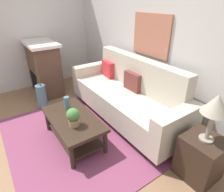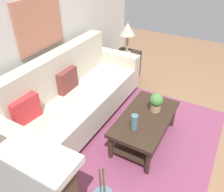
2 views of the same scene
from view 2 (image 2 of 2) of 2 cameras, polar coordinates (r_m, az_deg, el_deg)
The scene contains 15 objects.
ground_plane at distance 3.24m, azimuth 15.40°, elevation -13.64°, with size 8.94×8.94×0.00m, color #8C6647.
wall_back at distance 3.39m, azimuth -17.40°, elevation 15.82°, with size 4.94×0.10×2.70m, color silver.
area_rug at distance 3.31m, azimuth 7.04°, elevation -10.79°, with size 2.47×1.95×0.01m, color #843D5B.
couch at distance 3.41m, azimuth -9.07°, elevation -0.22°, with size 2.46×0.84×1.08m.
throw_pillow_crimson at distance 2.90m, azimuth -20.77°, elevation -3.14°, with size 0.36×0.12×0.32m, color red.
throw_pillow_maroon at distance 3.35m, azimuth -11.15°, elevation 3.87°, with size 0.36×0.12×0.32m, color brown.
coffee_table at distance 3.11m, azimuth 8.18°, elevation -6.72°, with size 1.10×0.60×0.43m.
tabletop_vase at distance 2.78m, azimuth 5.56°, elevation -6.45°, with size 0.09×0.09×0.20m, color slate.
potted_plant_tabletop at distance 3.08m, azimuth 10.90°, elevation -1.41°, with size 0.18×0.18×0.26m.
side_table at distance 4.57m, azimuth 3.55°, elevation 7.44°, with size 0.44×0.44×0.56m, color #332319.
table_lamp at distance 4.29m, azimuth 3.89°, elevation 15.97°, with size 0.28×0.28×0.57m.
floor_vase_branch_a at distance 2.04m, azimuth -2.04°, elevation -20.16°, with size 0.01×0.01×0.36m, color brown.
floor_vase_branch_b at distance 2.04m, azimuth -2.95°, elevation -20.56°, with size 0.01×0.01×0.36m, color brown.
floor_vase_branch_c at distance 2.02m, azimuth -2.05°, elevation -20.96°, with size 0.01×0.01×0.36m, color brown.
framed_painting at distance 3.27m, azimuth -17.50°, elevation 16.60°, with size 0.80×0.03×0.68m, color #B77056.
Camera 2 is at (-2.22, -0.28, 2.34)m, focal length 36.85 mm.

